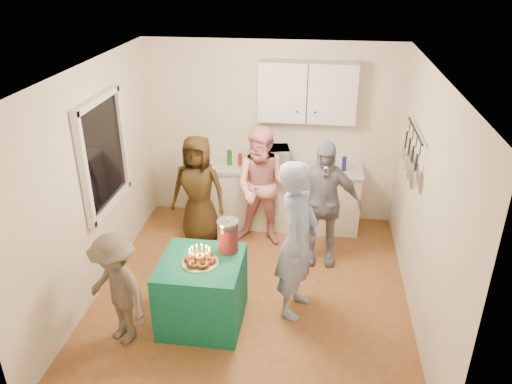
# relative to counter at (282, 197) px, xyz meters

# --- Properties ---
(floor) EXTENTS (4.00, 4.00, 0.00)m
(floor) POSITION_rel_counter_xyz_m (-0.20, -1.70, -0.43)
(floor) COLOR brown
(floor) RESTS_ON ground
(ceiling) EXTENTS (4.00, 4.00, 0.00)m
(ceiling) POSITION_rel_counter_xyz_m (-0.20, -1.70, 2.17)
(ceiling) COLOR white
(ceiling) RESTS_ON floor
(back_wall) EXTENTS (3.60, 3.60, 0.00)m
(back_wall) POSITION_rel_counter_xyz_m (-0.20, 0.30, 0.87)
(back_wall) COLOR silver
(back_wall) RESTS_ON floor
(left_wall) EXTENTS (4.00, 4.00, 0.00)m
(left_wall) POSITION_rel_counter_xyz_m (-2.00, -1.70, 0.87)
(left_wall) COLOR silver
(left_wall) RESTS_ON floor
(right_wall) EXTENTS (4.00, 4.00, 0.00)m
(right_wall) POSITION_rel_counter_xyz_m (1.60, -1.70, 0.87)
(right_wall) COLOR silver
(right_wall) RESTS_ON floor
(window_night) EXTENTS (0.04, 1.00, 1.20)m
(window_night) POSITION_rel_counter_xyz_m (-1.97, -1.40, 1.12)
(window_night) COLOR black
(window_night) RESTS_ON left_wall
(counter) EXTENTS (2.20, 0.58, 0.86)m
(counter) POSITION_rel_counter_xyz_m (0.00, 0.00, 0.00)
(counter) COLOR white
(counter) RESTS_ON floor
(countertop) EXTENTS (2.24, 0.62, 0.05)m
(countertop) POSITION_rel_counter_xyz_m (0.00, -0.00, 0.46)
(countertop) COLOR beige
(countertop) RESTS_ON counter
(upper_cabinet) EXTENTS (1.30, 0.30, 0.80)m
(upper_cabinet) POSITION_rel_counter_xyz_m (0.30, 0.15, 1.52)
(upper_cabinet) COLOR white
(upper_cabinet) RESTS_ON back_wall
(pot_rack) EXTENTS (0.12, 1.00, 0.60)m
(pot_rack) POSITION_rel_counter_xyz_m (1.52, -1.00, 1.17)
(pot_rack) COLOR black
(pot_rack) RESTS_ON right_wall
(microwave) EXTENTS (0.56, 0.42, 0.28)m
(microwave) POSITION_rel_counter_xyz_m (-0.17, 0.00, 0.62)
(microwave) COLOR white
(microwave) RESTS_ON countertop
(party_table) EXTENTS (0.86, 0.86, 0.76)m
(party_table) POSITION_rel_counter_xyz_m (-0.66, -2.26, -0.05)
(party_table) COLOR #0F644B
(party_table) RESTS_ON floor
(donut_cake) EXTENTS (0.38, 0.38, 0.18)m
(donut_cake) POSITION_rel_counter_xyz_m (-0.66, -2.29, 0.42)
(donut_cake) COLOR #381C0C
(donut_cake) RESTS_ON party_table
(punch_jar) EXTENTS (0.22, 0.22, 0.34)m
(punch_jar) POSITION_rel_counter_xyz_m (-0.41, -2.01, 0.50)
(punch_jar) COLOR red
(punch_jar) RESTS_ON party_table
(man_birthday) EXTENTS (0.58, 0.74, 1.79)m
(man_birthday) POSITION_rel_counter_xyz_m (0.32, -1.93, 0.46)
(man_birthday) COLOR #8FA0D0
(man_birthday) RESTS_ON floor
(woman_back_left) EXTENTS (0.79, 0.55, 1.52)m
(woman_back_left) POSITION_rel_counter_xyz_m (-1.08, -0.59, 0.33)
(woman_back_left) COLOR #523D17
(woman_back_left) RESTS_ON floor
(woman_back_center) EXTENTS (0.87, 0.71, 1.66)m
(woman_back_center) POSITION_rel_counter_xyz_m (-0.21, -0.55, 0.40)
(woman_back_center) COLOR #E27683
(woman_back_center) RESTS_ON floor
(woman_back_right) EXTENTS (0.97, 0.41, 1.65)m
(woman_back_right) POSITION_rel_counter_xyz_m (0.57, -0.90, 0.39)
(woman_back_right) COLOR #0F1134
(woman_back_right) RESTS_ON floor
(child_near_left) EXTENTS (0.92, 0.81, 1.24)m
(child_near_left) POSITION_rel_counter_xyz_m (-1.43, -2.65, 0.19)
(child_near_left) COLOR #4E463E
(child_near_left) RESTS_ON floor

